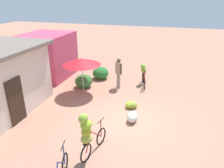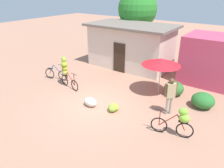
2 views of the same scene
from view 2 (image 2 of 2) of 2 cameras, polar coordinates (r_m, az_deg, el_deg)
The scene contains 13 objects.
ground_plane at distance 10.61m, azimuth -4.91°, elevation -5.61°, with size 60.00×60.00×0.00m, color #A7755D.
building_low at distance 15.46m, azimuth 5.15°, elevation 10.34°, with size 6.10×3.51×3.03m.
shop_pink at distance 13.98m, azimuth 25.47°, elevation 5.97°, with size 3.20×2.80×2.84m, color #C34161.
tree_behind_building at distance 18.24m, azimuth 6.93°, elevation 19.40°, with size 3.17×3.17×5.33m.
hedge_bush_front_left at distance 11.85m, azimuth 16.41°, elevation -1.13°, with size 1.05×1.03×0.76m, color #336D2F.
hedge_bush_front_right at distance 11.08m, azimuth 23.41°, elevation -4.10°, with size 1.08×1.04×0.76m, color #2A6E2D.
market_umbrella at distance 11.29m, azimuth 13.18°, elevation 5.87°, with size 2.04×2.04×2.00m.
bicycle_leftmost at distance 13.76m, azimuth -14.86°, elevation 2.63°, with size 1.59×0.46×1.03m.
bicycle_near_pile at distance 12.41m, azimuth -12.45°, elevation 3.67°, with size 1.63×0.48×1.77m.
bicycle_center_loaded at distance 8.52m, azimuth 17.66°, elevation -9.30°, with size 1.62×0.56×1.27m.
banana_pile_on_ground at distance 10.00m, azimuth 0.30°, elevation -6.41°, with size 0.59×0.65×0.34m.
produce_sack at distance 10.41m, azimuth -5.88°, elevation -4.89°, with size 0.70×0.44×0.44m, color silver.
person_vendor at distance 9.67m, azimuth 15.55°, elevation -2.24°, with size 0.42×0.44×1.78m.
Camera 2 is at (6.01, -6.93, 5.33)m, focal length 33.78 mm.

